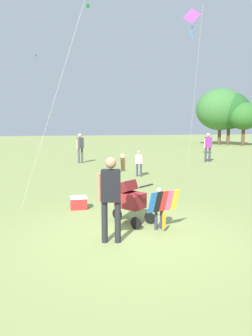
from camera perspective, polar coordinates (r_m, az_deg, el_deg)
The scene contains 10 objects.
ground_plane at distance 6.64m, azimuth 0.68°, elevation -12.48°, with size 120.00×120.00×0.00m, color #849351.
treeline_distant at distance 33.35m, azimuth 5.14°, elevation 10.30°, with size 34.85×7.65×6.39m.
child_with_butterfly_kite at distance 6.90m, azimuth 6.30°, elevation -6.62°, with size 0.75×0.44×0.95m.
person_adult_flyer at distance 6.06m, azimuth -2.77°, elevation -4.38°, with size 0.62×0.51×1.77m.
stroller at distance 7.34m, azimuth 0.66°, elevation -5.51°, with size 0.90×1.04×1.03m.
kite_orange_delta at distance 18.98m, azimuth 12.02°, elevation 24.72°, with size 0.82×2.64×8.65m.
person_sitting_far at distance 18.93m, azimuth -8.41°, elevation 4.08°, with size 0.47×0.43×1.79m.
person_couple_left at distance 13.91m, azimuth 2.42°, elevation 1.25°, with size 0.32×0.27×1.17m.
person_back_turned at distance 19.97m, azimuth 14.80°, elevation 4.11°, with size 0.58×0.27×1.80m.
cooler_box at distance 8.75m, azimuth -8.69°, elevation -6.30°, with size 0.45×0.33×0.35m.
Camera 1 is at (-1.43, -6.05, 2.32)m, focal length 33.23 mm.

